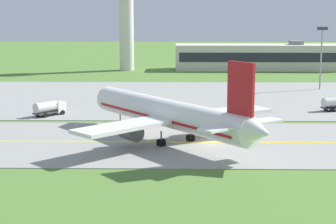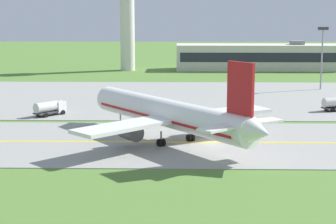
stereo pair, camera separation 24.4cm
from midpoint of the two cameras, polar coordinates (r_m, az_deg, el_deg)
ground_plane at (r=83.81m, az=3.83°, el=-3.03°), size 500.00×500.00×0.00m
taxiway_strip at (r=83.80m, az=3.83°, el=-3.00°), size 240.00×28.00×0.10m
apron_pad at (r=125.75m, az=7.48°, el=1.38°), size 140.00×52.00×0.10m
taxiway_centreline at (r=83.79m, az=3.83°, el=-2.96°), size 220.00×0.60×0.01m
airplane_lead at (r=83.18m, az=0.09°, el=-0.20°), size 29.16×33.58×12.70m
service_truck_fuel at (r=106.06m, az=-11.59°, el=0.43°), size 5.42×5.92×2.65m
terminal_building at (r=183.86m, az=9.10°, el=5.33°), size 53.23×11.55×9.04m
control_tower at (r=179.91m, az=-4.15°, el=9.62°), size 7.60×7.60×29.08m
apron_light_mast at (r=141.22m, az=14.75°, el=5.88°), size 2.40×0.50×14.70m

